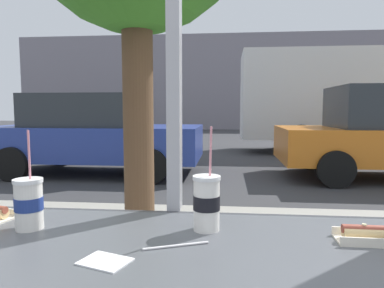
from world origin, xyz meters
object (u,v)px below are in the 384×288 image
object	(u,v)px
parked_car_blue	(95,133)
soda_cup_right	(29,203)
box_truck	(351,99)
hotdog_tray_near	(384,235)
soda_cup_left	(207,202)

from	to	relation	value
parked_car_blue	soda_cup_right	bearing A→B (deg)	-70.96
soda_cup_right	box_truck	size ratio (longest dim) A/B	0.05
hotdog_tray_near	parked_car_blue	bearing A→B (deg)	117.67
parked_car_blue	box_truck	size ratio (longest dim) A/B	0.61
box_truck	soda_cup_left	bearing A→B (deg)	-110.35
hotdog_tray_near	parked_car_blue	distance (m)	6.83
box_truck	parked_car_blue	bearing A→B (deg)	-146.54
hotdog_tray_near	box_truck	world-z (taller)	box_truck
parked_car_blue	box_truck	bearing A→B (deg)	33.46
soda_cup_left	soda_cup_right	size ratio (longest dim) A/B	1.04
soda_cup_right	hotdog_tray_near	bearing A→B (deg)	-0.72
soda_cup_right	hotdog_tray_near	xyz separation A→B (m)	(1.09, -0.01, -0.06)
parked_car_blue	box_truck	world-z (taller)	box_truck
soda_cup_left	box_truck	world-z (taller)	box_truck
soda_cup_left	parked_car_blue	world-z (taller)	parked_car_blue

